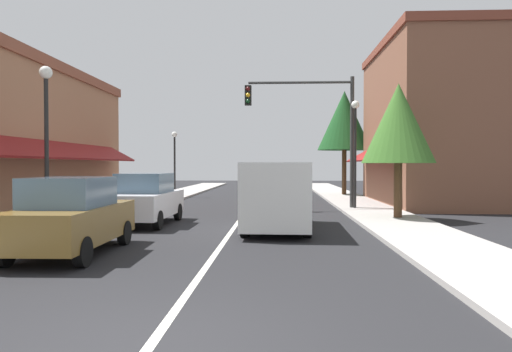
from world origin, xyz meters
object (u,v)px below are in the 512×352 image
(parked_car_nearest_left, at_px, (71,216))
(tree_right_far, at_px, (344,121))
(traffic_signal_mast_arm, at_px, (316,120))
(tree_right_near, at_px, (398,124))
(van_in_lane, at_px, (277,194))
(parked_car_second_left, at_px, (146,199))
(street_lamp_left_far, at_px, (175,152))
(street_lamp_right_mid, at_px, (355,137))
(street_lamp_left_near, at_px, (46,122))

(parked_car_nearest_left, height_order, tree_right_far, tree_right_far)
(traffic_signal_mast_arm, bearing_deg, tree_right_near, -56.16)
(parked_car_nearest_left, xyz_separation_m, van_in_lane, (4.68, 4.42, 0.27))
(traffic_signal_mast_arm, height_order, tree_right_far, tree_right_far)
(tree_right_near, xyz_separation_m, tree_right_far, (-0.05, 13.90, 1.42))
(parked_car_second_left, height_order, street_lamp_left_far, street_lamp_left_far)
(street_lamp_right_mid, bearing_deg, street_lamp_left_far, 139.80)
(parked_car_second_left, bearing_deg, street_lamp_left_near, -122.26)
(tree_right_far, bearing_deg, parked_car_nearest_left, -113.36)
(tree_right_near, bearing_deg, street_lamp_left_near, -157.08)
(van_in_lane, xyz_separation_m, street_lamp_right_mid, (3.49, 6.53, 2.17))
(traffic_signal_mast_arm, distance_m, tree_right_far, 10.25)
(street_lamp_right_mid, xyz_separation_m, tree_right_far, (0.90, 10.07, 1.66))
(parked_car_nearest_left, relative_size, parked_car_second_left, 1.00)
(parked_car_second_left, relative_size, traffic_signal_mast_arm, 0.68)
(street_lamp_right_mid, bearing_deg, van_in_lane, -118.13)
(traffic_signal_mast_arm, bearing_deg, tree_right_far, 74.97)
(street_lamp_left_near, bearing_deg, street_lamp_left_far, 90.41)
(street_lamp_right_mid, height_order, tree_right_far, tree_right_far)
(parked_car_nearest_left, distance_m, street_lamp_left_far, 19.68)
(parked_car_nearest_left, xyz_separation_m, parked_car_second_left, (0.17, 5.48, 0.00))
(traffic_signal_mast_arm, relative_size, tree_right_near, 1.20)
(tree_right_far, bearing_deg, van_in_lane, -104.84)
(van_in_lane, relative_size, street_lamp_left_far, 1.24)
(van_in_lane, bearing_deg, parked_car_nearest_left, -135.39)
(parked_car_nearest_left, bearing_deg, tree_right_far, 65.58)
(parked_car_second_left, height_order, traffic_signal_mast_arm, traffic_signal_mast_arm)
(street_lamp_left_near, xyz_separation_m, street_lamp_right_mid, (9.98, 8.45, 0.07))
(street_lamp_left_far, bearing_deg, traffic_signal_mast_arm, -44.92)
(street_lamp_right_mid, height_order, street_lamp_left_far, street_lamp_right_mid)
(van_in_lane, relative_size, street_lamp_right_mid, 1.06)
(van_in_lane, bearing_deg, tree_right_near, 32.54)
(street_lamp_right_mid, bearing_deg, tree_right_near, -75.95)
(street_lamp_left_near, height_order, tree_right_near, tree_right_near)
(parked_car_second_left, height_order, street_lamp_right_mid, street_lamp_right_mid)
(street_lamp_right_mid, bearing_deg, traffic_signal_mast_arm, 173.36)
(van_in_lane, bearing_deg, tree_right_far, 76.42)
(parked_car_nearest_left, bearing_deg, tree_right_near, 36.89)
(parked_car_nearest_left, distance_m, tree_right_near, 11.88)
(street_lamp_right_mid, bearing_deg, tree_right_far, 84.87)
(tree_right_near, bearing_deg, tree_right_far, 90.22)
(street_lamp_left_near, distance_m, street_lamp_left_far, 16.99)
(street_lamp_left_near, bearing_deg, tree_right_near, 22.92)
(parked_car_nearest_left, xyz_separation_m, tree_right_near, (9.13, 7.12, 2.69))
(street_lamp_left_far, height_order, tree_right_near, tree_right_near)
(van_in_lane, relative_size, traffic_signal_mast_arm, 0.86)
(tree_right_near, distance_m, tree_right_far, 13.97)
(van_in_lane, height_order, street_lamp_left_near, street_lamp_left_near)
(tree_right_far, bearing_deg, parked_car_second_left, -119.84)
(parked_car_nearest_left, xyz_separation_m, street_lamp_right_mid, (8.17, 10.95, 2.44))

